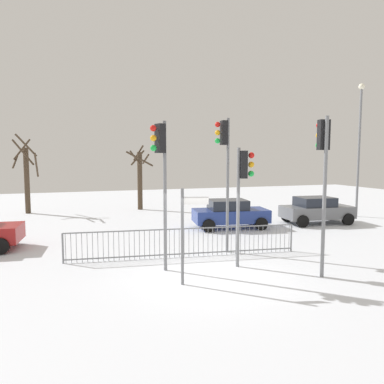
{
  "coord_description": "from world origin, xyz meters",
  "views": [
    {
      "loc": [
        -3.92,
        -10.11,
        3.64
      ],
      "look_at": [
        0.42,
        2.8,
        2.34
      ],
      "focal_mm": 34.04,
      "sensor_mm": 36.0,
      "label": 1
    }
  ],
  "objects_px": {
    "car_grey_far": "(316,210)",
    "street_lamp": "(359,138)",
    "bare_tree_left": "(140,177)",
    "bare_tree_centre": "(27,175)",
    "traffic_light_foreground_right": "(323,160)",
    "direction_sign_post": "(185,231)",
    "traffic_light_rear_left": "(161,162)",
    "traffic_light_mid_right": "(243,180)",
    "car_blue_trailing": "(230,213)",
    "traffic_light_mid_left": "(224,155)"
  },
  "relations": [
    {
      "from": "traffic_light_mid_right",
      "to": "traffic_light_foreground_right",
      "type": "height_order",
      "value": "traffic_light_foreground_right"
    },
    {
      "from": "car_grey_far",
      "to": "street_lamp",
      "type": "distance_m",
      "value": 5.72
    },
    {
      "from": "traffic_light_rear_left",
      "to": "car_blue_trailing",
      "type": "bearing_deg",
      "value": -60.55
    },
    {
      "from": "street_lamp",
      "to": "bare_tree_left",
      "type": "xyz_separation_m",
      "value": [
        -12.08,
        7.28,
        -2.52
      ]
    },
    {
      "from": "street_lamp",
      "to": "traffic_light_mid_left",
      "type": "bearing_deg",
      "value": -155.02
    },
    {
      "from": "car_grey_far",
      "to": "bare_tree_left",
      "type": "xyz_separation_m",
      "value": [
        -8.22,
        8.48,
        1.52
      ]
    },
    {
      "from": "traffic_light_rear_left",
      "to": "bare_tree_left",
      "type": "height_order",
      "value": "traffic_light_rear_left"
    },
    {
      "from": "traffic_light_foreground_right",
      "to": "car_blue_trailing",
      "type": "relative_size",
      "value": 1.21
    },
    {
      "from": "street_lamp",
      "to": "bare_tree_centre",
      "type": "relative_size",
      "value": 1.57
    },
    {
      "from": "car_blue_trailing",
      "to": "bare_tree_left",
      "type": "distance_m",
      "value": 8.85
    },
    {
      "from": "car_grey_far",
      "to": "car_blue_trailing",
      "type": "bearing_deg",
      "value": -178.72
    },
    {
      "from": "bare_tree_left",
      "to": "car_grey_far",
      "type": "bearing_deg",
      "value": -45.91
    },
    {
      "from": "car_grey_far",
      "to": "traffic_light_mid_right",
      "type": "bearing_deg",
      "value": -136.29
    },
    {
      "from": "bare_tree_centre",
      "to": "direction_sign_post",
      "type": "bearing_deg",
      "value": -70.34
    },
    {
      "from": "traffic_light_foreground_right",
      "to": "traffic_light_rear_left",
      "type": "bearing_deg",
      "value": 164.38
    },
    {
      "from": "traffic_light_mid_right",
      "to": "traffic_light_foreground_right",
      "type": "xyz_separation_m",
      "value": [
        1.87,
        -1.59,
        0.65
      ]
    },
    {
      "from": "traffic_light_rear_left",
      "to": "bare_tree_left",
      "type": "distance_m",
      "value": 14.17
    },
    {
      "from": "traffic_light_mid_left",
      "to": "bare_tree_left",
      "type": "distance_m",
      "value": 12.6
    },
    {
      "from": "traffic_light_foreground_right",
      "to": "direction_sign_post",
      "type": "height_order",
      "value": "traffic_light_foreground_right"
    },
    {
      "from": "direction_sign_post",
      "to": "bare_tree_centre",
      "type": "height_order",
      "value": "bare_tree_centre"
    },
    {
      "from": "traffic_light_foreground_right",
      "to": "street_lamp",
      "type": "height_order",
      "value": "street_lamp"
    },
    {
      "from": "direction_sign_post",
      "to": "bare_tree_left",
      "type": "relative_size",
      "value": 0.62
    },
    {
      "from": "car_blue_trailing",
      "to": "bare_tree_left",
      "type": "relative_size",
      "value": 0.89
    },
    {
      "from": "traffic_light_rear_left",
      "to": "bare_tree_left",
      "type": "bearing_deg",
      "value": -27.49
    },
    {
      "from": "bare_tree_left",
      "to": "street_lamp",
      "type": "bearing_deg",
      "value": -31.07
    },
    {
      "from": "traffic_light_foreground_right",
      "to": "bare_tree_left",
      "type": "relative_size",
      "value": 1.08
    },
    {
      "from": "traffic_light_mid_right",
      "to": "car_blue_trailing",
      "type": "bearing_deg",
      "value": 175.8
    },
    {
      "from": "direction_sign_post",
      "to": "car_grey_far",
      "type": "xyz_separation_m",
      "value": [
        9.77,
        6.92,
        -0.8
      ]
    },
    {
      "from": "traffic_light_rear_left",
      "to": "bare_tree_centre",
      "type": "relative_size",
      "value": 0.93
    },
    {
      "from": "bare_tree_left",
      "to": "traffic_light_mid_right",
      "type": "bearing_deg",
      "value": -86.94
    },
    {
      "from": "car_grey_far",
      "to": "bare_tree_centre",
      "type": "xyz_separation_m",
      "value": [
        -15.48,
        9.07,
        1.71
      ]
    },
    {
      "from": "traffic_light_mid_left",
      "to": "street_lamp",
      "type": "relative_size",
      "value": 0.64
    },
    {
      "from": "car_grey_far",
      "to": "direction_sign_post",
      "type": "bearing_deg",
      "value": -139.33
    },
    {
      "from": "car_grey_far",
      "to": "bare_tree_left",
      "type": "distance_m",
      "value": 11.9
    },
    {
      "from": "traffic_light_mid_left",
      "to": "car_grey_far",
      "type": "distance_m",
      "value": 8.82
    },
    {
      "from": "traffic_light_mid_left",
      "to": "car_grey_far",
      "type": "xyz_separation_m",
      "value": [
        7.29,
        4.0,
        -2.96
      ]
    },
    {
      "from": "car_blue_trailing",
      "to": "car_grey_far",
      "type": "relative_size",
      "value": 1.02
    },
    {
      "from": "traffic_light_foreground_right",
      "to": "direction_sign_post",
      "type": "xyz_separation_m",
      "value": [
        -4.19,
        0.56,
        -1.99
      ]
    },
    {
      "from": "car_grey_far",
      "to": "street_lamp",
      "type": "height_order",
      "value": "street_lamp"
    },
    {
      "from": "street_lamp",
      "to": "bare_tree_left",
      "type": "height_order",
      "value": "street_lamp"
    },
    {
      "from": "traffic_light_foreground_right",
      "to": "car_grey_far",
      "type": "height_order",
      "value": "traffic_light_foreground_right"
    },
    {
      "from": "traffic_light_mid_left",
      "to": "street_lamp",
      "type": "bearing_deg",
      "value": -60.32
    },
    {
      "from": "traffic_light_rear_left",
      "to": "car_blue_trailing",
      "type": "xyz_separation_m",
      "value": [
        5.06,
        5.87,
        -2.73
      ]
    },
    {
      "from": "direction_sign_post",
      "to": "car_grey_far",
      "type": "height_order",
      "value": "direction_sign_post"
    },
    {
      "from": "traffic_light_rear_left",
      "to": "street_lamp",
      "type": "distance_m",
      "value": 15.55
    },
    {
      "from": "car_blue_trailing",
      "to": "traffic_light_rear_left",
      "type": "bearing_deg",
      "value": -122.53
    },
    {
      "from": "traffic_light_mid_left",
      "to": "traffic_light_rear_left",
      "type": "bearing_deg",
      "value": 122.89
    },
    {
      "from": "direction_sign_post",
      "to": "bare_tree_centre",
      "type": "distance_m",
      "value": 17.0
    },
    {
      "from": "street_lamp",
      "to": "traffic_light_rear_left",
      "type": "bearing_deg",
      "value": -154.36
    },
    {
      "from": "car_grey_far",
      "to": "street_lamp",
      "type": "bearing_deg",
      "value": 22.58
    }
  ]
}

